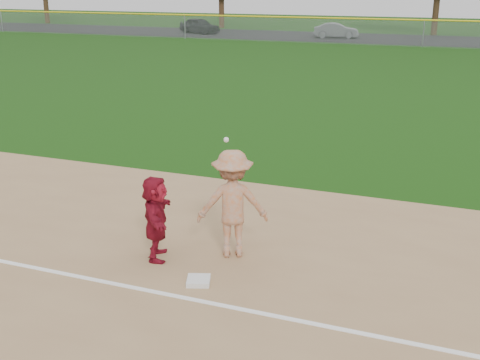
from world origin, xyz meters
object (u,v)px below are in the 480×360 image
(base_runner, at_px, (156,218))
(car_left, at_px, (200,26))
(first_base, at_px, (198,281))
(car_mid, at_px, (336,31))

(base_runner, bearing_deg, car_left, -0.46)
(first_base, xyz_separation_m, base_runner, (-1.11, 0.62, 0.74))
(first_base, bearing_deg, car_mid, 99.68)
(first_base, relative_size, base_runner, 0.24)
(base_runner, distance_m, car_mid, 45.29)
(first_base, height_order, car_mid, car_mid)
(base_runner, height_order, car_left, base_runner)
(first_base, relative_size, car_left, 0.09)
(car_left, xyz_separation_m, car_mid, (13.21, -0.06, -0.09))
(first_base, relative_size, car_mid, 0.10)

